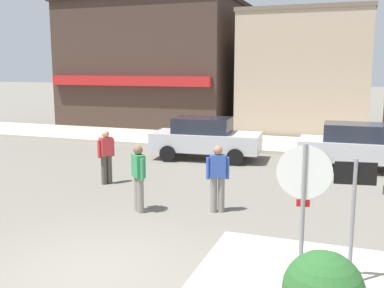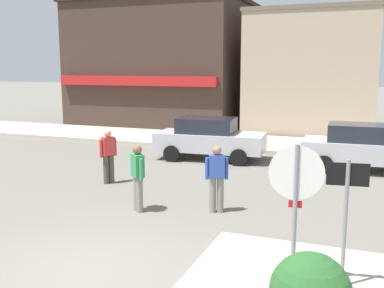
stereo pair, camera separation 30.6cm
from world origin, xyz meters
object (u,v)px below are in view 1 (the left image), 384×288
at_px(pedestrian_crossing_near, 106,155).
at_px(pedestrian_kerb_side, 139,176).
at_px(stop_sign, 303,195).
at_px(parked_car_nearest, 205,138).
at_px(pedestrian_crossing_far, 218,177).
at_px(one_way_sign, 353,210).
at_px(parked_car_second, 359,146).

bearing_deg(pedestrian_crossing_near, pedestrian_kerb_side, -44.56).
relative_size(stop_sign, parked_car_nearest, 0.56).
xyz_separation_m(pedestrian_crossing_far, pedestrian_kerb_side, (-1.77, -0.60, 0.00)).
bearing_deg(one_way_sign, pedestrian_crossing_far, 134.10).
bearing_deg(parked_car_second, pedestrian_crossing_far, -118.55).
bearing_deg(one_way_sign, parked_car_second, 88.67).
bearing_deg(pedestrian_crossing_near, one_way_sign, -33.51).
distance_m(parked_car_nearest, pedestrian_crossing_far, 6.28).
height_order(stop_sign, one_way_sign, stop_sign).
xyz_separation_m(stop_sign, one_way_sign, (0.71, 0.13, -0.19)).
bearing_deg(parked_car_nearest, stop_sign, -63.75).
bearing_deg(pedestrian_crossing_near, parked_car_second, 32.37).
xyz_separation_m(parked_car_second, pedestrian_kerb_side, (-4.97, -6.48, 0.06)).
height_order(parked_car_nearest, pedestrian_kerb_side, pedestrian_kerb_side).
height_order(pedestrian_crossing_far, pedestrian_kerb_side, same).
relative_size(stop_sign, pedestrian_crossing_near, 1.43).
xyz_separation_m(parked_car_second, pedestrian_crossing_near, (-7.03, -4.45, 0.06)).
xyz_separation_m(parked_car_nearest, parked_car_second, (5.41, 0.00, 0.00)).
distance_m(stop_sign, one_way_sign, 0.75).
relative_size(stop_sign, one_way_sign, 1.10).
bearing_deg(pedestrian_crossing_far, pedestrian_kerb_side, -161.34).
relative_size(pedestrian_crossing_far, pedestrian_kerb_side, 1.00).
bearing_deg(stop_sign, pedestrian_crossing_near, 142.75).
distance_m(one_way_sign, parked_car_nearest, 10.38).
relative_size(stop_sign, parked_car_second, 0.57).
distance_m(pedestrian_crossing_near, pedestrian_kerb_side, 2.89).
bearing_deg(pedestrian_crossing_far, parked_car_second, 61.45).
relative_size(parked_car_nearest, pedestrian_crossing_far, 2.56).
height_order(one_way_sign, parked_car_second, one_way_sign).
distance_m(stop_sign, parked_car_nearest, 10.16).
relative_size(one_way_sign, pedestrian_crossing_far, 1.30).
relative_size(parked_car_nearest, pedestrian_kerb_side, 2.56).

